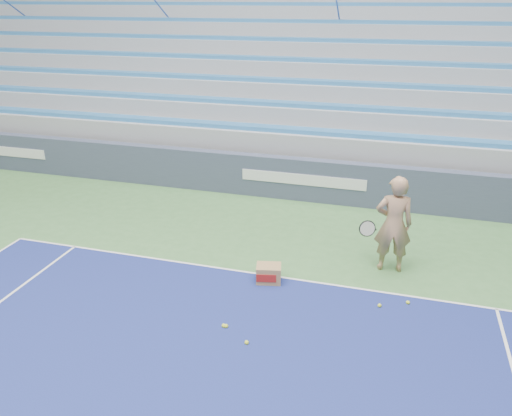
# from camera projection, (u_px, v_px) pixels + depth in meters

# --- Properties ---
(sponsor_barrier) EXTENTS (30.00, 0.32, 1.10)m
(sponsor_barrier) POSITION_uv_depth(u_px,v_px,m) (304.00, 180.00, 12.80)
(sponsor_barrier) COLOR #3D465D
(sponsor_barrier) RESTS_ON ground
(bleachers) EXTENTS (31.00, 9.15, 7.30)m
(bleachers) POSITION_uv_depth(u_px,v_px,m) (338.00, 76.00, 17.15)
(bleachers) COLOR #9A9CA2
(bleachers) RESTS_ON ground
(tennis_player) EXTENTS (0.98, 0.89, 1.91)m
(tennis_player) POSITION_uv_depth(u_px,v_px,m) (393.00, 224.00, 9.32)
(tennis_player) COLOR tan
(tennis_player) RESTS_ON ground
(ball_box) EXTENTS (0.51, 0.43, 0.34)m
(ball_box) POSITION_uv_depth(u_px,v_px,m) (269.00, 274.00, 9.19)
(ball_box) COLOR #9F7A4C
(ball_box) RESTS_ON ground
(tennis_ball_0) EXTENTS (0.07, 0.07, 0.07)m
(tennis_ball_0) POSITION_uv_depth(u_px,v_px,m) (226.00, 326.00, 7.96)
(tennis_ball_0) COLOR #E2F231
(tennis_ball_0) RESTS_ON ground
(tennis_ball_1) EXTENTS (0.07, 0.07, 0.07)m
(tennis_ball_1) POSITION_uv_depth(u_px,v_px,m) (247.00, 343.00, 7.58)
(tennis_ball_1) COLOR #E2F231
(tennis_ball_1) RESTS_ON ground
(tennis_ball_2) EXTENTS (0.07, 0.07, 0.07)m
(tennis_ball_2) POSITION_uv_depth(u_px,v_px,m) (408.00, 303.00, 8.57)
(tennis_ball_2) COLOR #E2F231
(tennis_ball_2) RESTS_ON ground
(tennis_ball_3) EXTENTS (0.07, 0.07, 0.07)m
(tennis_ball_3) POSITION_uv_depth(u_px,v_px,m) (224.00, 326.00, 7.97)
(tennis_ball_3) COLOR #E2F231
(tennis_ball_3) RESTS_ON ground
(tennis_ball_4) EXTENTS (0.07, 0.07, 0.07)m
(tennis_ball_4) POSITION_uv_depth(u_px,v_px,m) (380.00, 306.00, 8.49)
(tennis_ball_4) COLOR #E2F231
(tennis_ball_4) RESTS_ON ground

